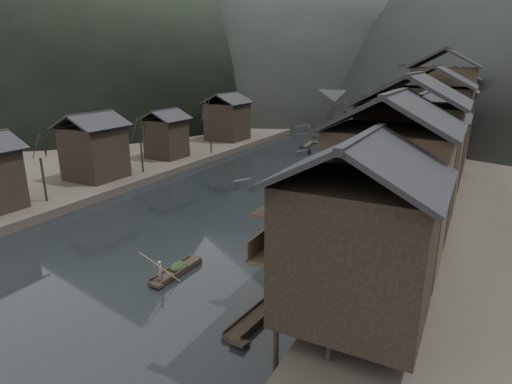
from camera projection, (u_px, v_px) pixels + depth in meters
The scene contains 12 objects.
water at pixel (179, 243), 37.23m from camera, with size 300.00×300.00×0.00m, color black.
left_bank at pixel (161, 137), 86.48m from camera, with size 40.00×200.00×1.20m, color #2D2823.
stilt_houses at pixel (430, 125), 43.95m from camera, with size 9.00×67.60×16.91m.
left_houses at pixel (148, 130), 61.72m from camera, with size 8.10×53.20×8.73m.
bare_trees at pixel (108, 138), 50.64m from camera, with size 3.78×44.03×7.56m.
moored_sampans at pixel (362, 211), 44.78m from camera, with size 2.94×49.99×0.47m.
midriver_boats at pixel (336, 141), 84.72m from camera, with size 15.97×39.96×0.45m.
stone_bridge at pixel (374, 108), 96.74m from camera, with size 40.00×6.00×9.00m.
hero_sampan at pixel (177, 271), 31.87m from camera, with size 1.31×5.33×0.44m.
cargo_heap at pixel (178, 263), 31.91m from camera, with size 1.17×1.53×0.70m, color black.
boatman at pixel (160, 269), 29.96m from camera, with size 0.60×0.40×1.66m, color #5C5C5E.
bamboo_pole at pixel (160, 237), 29.15m from camera, with size 0.06×0.06×4.37m, color #8C7A51.
Camera 1 is at (21.88, -27.25, 15.15)m, focal length 30.00 mm.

